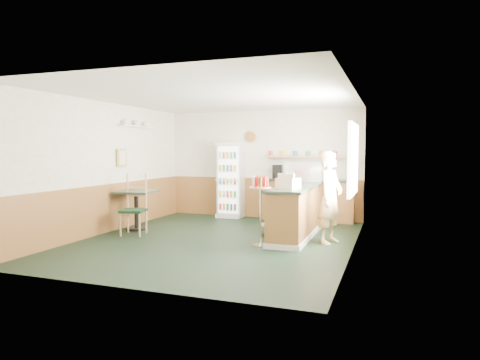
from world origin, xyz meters
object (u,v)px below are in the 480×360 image
at_px(drinks_fridge, 231,180).
at_px(display_case, 304,173).
at_px(condiment_stand, 260,199).
at_px(cash_register, 288,184).
at_px(shopkeeper, 330,198).
at_px(cafe_table, 136,202).
at_px(cafe_chair, 136,203).

distance_m(drinks_fridge, display_case, 2.44).
bearing_deg(condiment_stand, cash_register, 31.70).
bearing_deg(drinks_fridge, shopkeeper, -39.07).
xyz_separation_m(drinks_fridge, condiment_stand, (1.67, -2.92, -0.11)).
bearing_deg(display_case, cafe_table, -161.51).
xyz_separation_m(shopkeeper, cafe_chair, (-3.84, -0.44, -0.20)).
relative_size(display_case, cash_register, 2.17).
xyz_separation_m(drinks_fridge, display_case, (2.11, -1.19, 0.28)).
xyz_separation_m(cash_register, shopkeeper, (0.70, 0.36, -0.27)).
relative_size(drinks_fridge, cafe_table, 2.21).
bearing_deg(cash_register, shopkeeper, 41.30).
bearing_deg(cash_register, drinks_fridge, 142.81).
xyz_separation_m(cash_register, cafe_table, (-3.40, 0.32, -0.52)).
relative_size(cash_register, cafe_chair, 0.29).
distance_m(display_case, cash_register, 1.46).
bearing_deg(cash_register, cafe_chair, -164.42).
distance_m(drinks_fridge, shopkeeper, 3.63).
relative_size(shopkeeper, cafe_chair, 1.37).
bearing_deg(display_case, drinks_fridge, 150.72).
relative_size(drinks_fridge, display_case, 2.43).
bearing_deg(shopkeeper, cafe_table, 108.30).
relative_size(display_case, shopkeeper, 0.46).
xyz_separation_m(cash_register, cafe_chair, (-3.14, -0.08, -0.47)).
distance_m(drinks_fridge, cash_register, 3.39).
bearing_deg(condiment_stand, cafe_chair, 175.87).
distance_m(cafe_table, cafe_chair, 0.48).
xyz_separation_m(display_case, cafe_table, (-3.40, -1.14, -0.64)).
relative_size(cash_register, shopkeeper, 0.21).
height_order(display_case, condiment_stand, display_case).
bearing_deg(cash_register, display_case, 104.16).
bearing_deg(cafe_table, display_case, 18.49).
height_order(drinks_fridge, cafe_chair, drinks_fridge).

